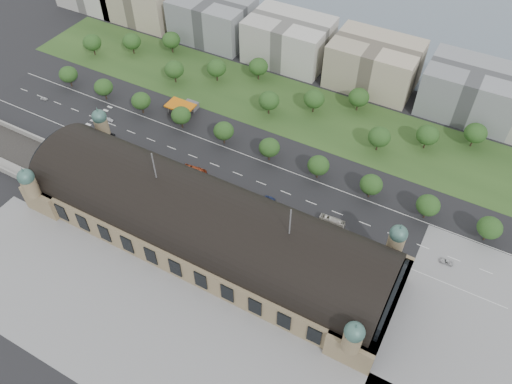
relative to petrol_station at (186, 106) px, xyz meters
The scene contains 50 objects.
ground 84.71m from the petrol_station, 50.45° to the right, with size 900.00×900.00×0.00m, color black.
station 84.98m from the petrol_station, 50.45° to the right, with size 150.00×48.40×44.30m.
track_cutting 87.79m from the petrol_station, 129.73° to the right, with size 70.00×24.00×3.10m.
plaza_south 126.63m from the petrol_station, 59.68° to the right, with size 190.00×48.00×0.12m, color gray.
plaza_east 169.97m from the petrol_station, 22.59° to the right, with size 56.00×100.00×0.12m, color gray.
road_slab 43.62m from the petrol_station, 38.82° to the right, with size 260.00×26.00×0.10m, color black.
grass_belt 47.86m from the petrol_station, 35.47° to the left, with size 300.00×45.00×0.10m, color #29471C.
petrol_station is the anchor object (origin of this frame).
office_1 102.26m from the petrol_station, 138.33° to the left, with size 45.00×32.00×24.00m, color #BBAC93.
office_2 73.13m from the petrol_station, 111.07° to the left, with size 45.00×32.00×24.00m, color gray.
office_3 72.38m from the petrol_station, 70.56° to the left, with size 45.00×32.00×24.00m, color beige.
office_4 100.64m from the petrol_station, 42.50° to the left, with size 45.00×32.00×24.00m, color #BBAC93.
office_5 141.49m from the petrol_station, 28.66° to the left, with size 45.00×32.00×24.00m, color gray.
tree_row_0 67.38m from the petrol_station, 169.47° to the right, with size 9.60×9.60×11.52m.
tree_row_1 44.08m from the petrol_station, 163.73° to the right, with size 9.60×9.60×11.52m.
tree_row_2 22.32m from the petrol_station, 145.83° to the right, with size 9.60×9.60×11.52m.
tree_row_3 14.35m from the petrol_station, 64.33° to the right, with size 9.60×9.60×11.52m.
tree_row_4 32.64m from the petrol_station, 22.33° to the right, with size 9.60×9.60×11.52m.
tree_row_5 55.47m from the petrol_station, 12.84° to the right, with size 9.60×9.60×11.52m.
tree_row_6 78.99m from the petrol_station, ahead, with size 9.60×9.60×11.52m.
tree_row_7 102.74m from the petrol_station, ahead, with size 9.60×9.60×11.52m.
tree_row_8 126.58m from the petrol_station, ahead, with size 9.60×9.60×11.52m.
tree_row_9 150.47m from the petrol_station, ahead, with size 9.60×9.60×11.52m.
tree_belt_0 78.30m from the petrol_station, 166.89° to the left, with size 10.40×10.40×12.48m.
tree_belt_1 64.57m from the petrol_station, 152.50° to the left, with size 10.40×10.40×12.48m.
tree_belt_2 56.72m from the petrol_station, 132.40° to the left, with size 10.40×10.40×12.48m.
tree_belt_3 26.54m from the petrol_station, 137.15° to the left, with size 10.40×10.40×12.48m.
tree_belt_4 30.15m from the petrol_station, 90.18° to the left, with size 10.40×10.40×12.48m.
tree_belt_5 46.08m from the petrol_station, 65.62° to the left, with size 10.40×10.40×12.48m.
tree_belt_6 42.15m from the petrol_station, 25.05° to the left, with size 10.40×10.40×12.48m.
tree_belt_7 64.40m from the petrol_station, 27.57° to the left, with size 10.40×10.40×12.48m.
tree_belt_8 86.76m from the petrol_station, 28.79° to the left, with size 10.40×10.40×12.48m.
tree_belt_9 96.68m from the petrol_station, 10.57° to the left, with size 10.40×10.40×12.48m.
tree_belt_10 117.83m from the petrol_station, 14.62° to the left, with size 10.40×10.40×12.48m.
tree_belt_11 139.39m from the petrol_station, 17.43° to the left, with size 10.40×10.40×12.48m.
traffic_car_0 75.87m from the petrol_station, 158.03° to the right, with size 1.64×4.09×1.39m, color silver.
traffic_car_1 38.87m from the petrol_station, 138.61° to the right, with size 1.51×4.33×1.43m, color #96979F.
traffic_car_2 40.48m from the petrol_station, 121.86° to the right, with size 2.46×5.34×1.48m, color black.
traffic_car_4 74.03m from the petrol_station, 27.45° to the right, with size 1.93×4.80×1.64m, color navy.
traffic_car_6 142.90m from the petrol_station, 12.38° to the right, with size 2.35×5.10×1.42m, color silver.
parked_car_0 49.88m from the petrol_station, 119.48° to the right, with size 1.34×3.85×1.27m, color black.
parked_car_1 40.81m from the petrol_station, 85.70° to the right, with size 2.27×4.93×1.37m, color maroon.
parked_car_2 42.60m from the petrol_station, 71.23° to the right, with size 2.30×5.66×1.64m, color #181A45.
parked_car_3 45.10m from the petrol_station, 79.40° to the right, with size 1.88×4.67×1.59m, color slate.
parked_car_4 48.84m from the petrol_station, 64.12° to the right, with size 1.48×4.25×1.40m, color white.
parked_car_5 46.40m from the petrol_station, 72.71° to the right, with size 2.55×5.54×1.54m, color gray.
parked_car_6 49.08m from the petrol_station, 55.24° to the right, with size 2.09×5.14×1.49m, color black.
bus_west 46.08m from the petrol_station, 51.12° to the right, with size 2.56×10.93×3.04m, color #B13D1C.
bus_mid 61.72m from the petrol_station, 38.35° to the right, with size 2.47×10.57×2.95m, color silver.
bus_east 99.72m from the petrol_station, 19.64° to the right, with size 2.50×10.68×2.97m, color beige.
Camera 1 is at (75.31, -96.54, 156.93)m, focal length 35.00 mm.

